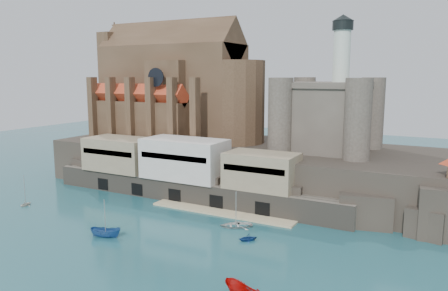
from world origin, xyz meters
The scene contains 9 objects.
ground centered at (0.00, 0.00, 0.00)m, with size 300.00×300.00×0.00m, color #1A4E57.
promontory centered at (-0.19, 39.37, 4.92)m, with size 100.00×36.00×10.00m.
quay centered at (-10.19, 23.07, 6.07)m, with size 70.00×12.00×13.05m.
church centered at (-24.13, 41.85, 22.13)m, with size 47.00×25.93×30.51m.
castle_keep centered at (16.08, 41.08, 18.31)m, with size 21.20×21.20×29.30m.
boat_2 centered at (-8.85, -2.18, 0.00)m, with size 2.00×2.05×5.31m, color #24508D.
boat_4 centered at (-35.70, 3.16, 0.00)m, with size 2.34×1.43×2.72m, color silver.
boat_6 centered at (7.95, 12.47, 0.00)m, with size 4.12×1.19×5.76m, color silver.
boat_7 centered at (12.62, 7.51, 0.00)m, with size 2.65×1.62×3.07m, color navy.
Camera 1 is at (41.10, -53.63, 26.59)m, focal length 35.00 mm.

